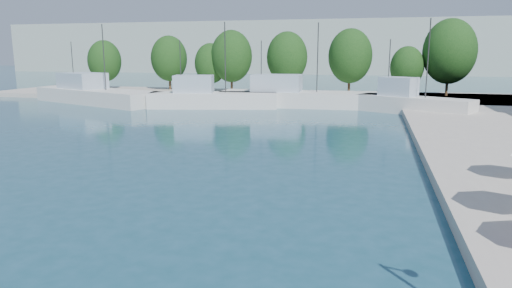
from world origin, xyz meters
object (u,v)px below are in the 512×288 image
(trawler_02, at_px, (210,99))
(trawler_03, at_px, (296,98))
(trawler_01, at_px, (95,95))
(trawler_04, at_px, (411,104))

(trawler_02, relative_size, trawler_03, 0.79)
(trawler_01, height_order, trawler_04, same)
(trawler_02, distance_m, trawler_04, 22.48)
(trawler_04, bearing_deg, trawler_01, -152.38)
(trawler_02, height_order, trawler_04, same)
(trawler_01, height_order, trawler_02, same)
(trawler_01, xyz_separation_m, trawler_04, (38.62, -0.79, 0.00))
(trawler_04, bearing_deg, trawler_02, -150.18)
(trawler_01, relative_size, trawler_04, 1.66)
(trawler_01, distance_m, trawler_03, 25.91)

